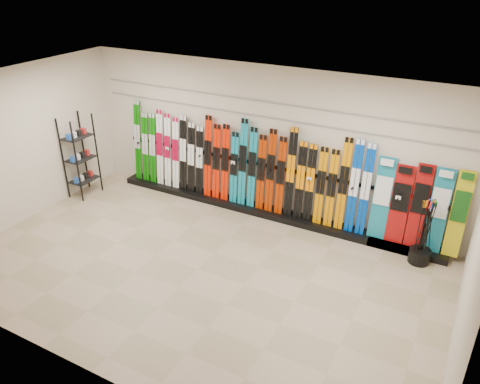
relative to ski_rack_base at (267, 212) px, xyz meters
The scene contains 13 objects.
floor 2.29m from the ski_rack_base, 95.64° to the right, with size 8.00×8.00×0.00m, color #9A8A6A.
back_wall 1.47m from the ski_rack_base, 135.64° to the left, with size 8.00×8.00×0.00m, color beige.
left_wall 5.01m from the ski_rack_base, 151.65° to the right, with size 5.00×5.00×0.00m, color beige.
right_wall 4.64m from the ski_rack_base, 31.13° to the right, with size 5.00×5.00×0.00m, color beige.
ceiling 3.73m from the ski_rack_base, 95.64° to the right, with size 8.00×8.00×0.00m, color silver.
ski_rack_base is the anchor object (origin of this frame).
skis 1.11m from the ski_rack_base, behind, with size 5.38×0.19×1.83m.
snowboards 2.96m from the ski_rack_base, ahead, with size 1.58×0.24×1.54m.
accessory_rack 4.20m from the ski_rack_base, 165.12° to the right, with size 0.40×0.60×1.81m, color black.
pole_bin 3.07m from the ski_rack_base, ahead, with size 0.37×0.37×0.25m, color black.
ski_poles 3.12m from the ski_rack_base, ahead, with size 0.27×0.24×1.18m.
slatwall_rail_0 1.96m from the ski_rack_base, 138.37° to the left, with size 7.60×0.02×0.03m, color gray.
slatwall_rail_1 2.26m from the ski_rack_base, 138.37° to the left, with size 7.60×0.02×0.03m, color gray.
Camera 1 is at (3.70, -5.40, 4.77)m, focal length 35.00 mm.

